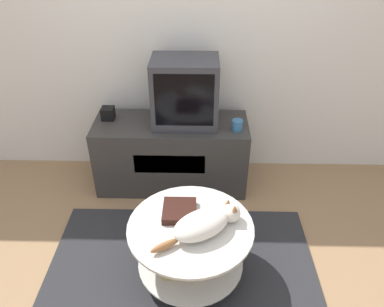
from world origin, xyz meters
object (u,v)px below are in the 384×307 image
object	(u,v)px
tv	(185,92)
cat	(205,223)
dvd_box	(180,211)
speaker	(108,113)

from	to	relation	value
tv	cat	world-z (taller)	tv
tv	cat	size ratio (longest dim) A/B	1.00
tv	dvd_box	world-z (taller)	tv
tv	dvd_box	size ratio (longest dim) A/B	2.45
speaker	cat	world-z (taller)	speaker
dvd_box	cat	bearing A→B (deg)	-44.14
speaker	dvd_box	bearing A→B (deg)	-56.66
speaker	dvd_box	xyz separation A→B (m)	(0.62, -0.94, -0.18)
tv	cat	distance (m)	1.10
tv	dvd_box	distance (m)	0.97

